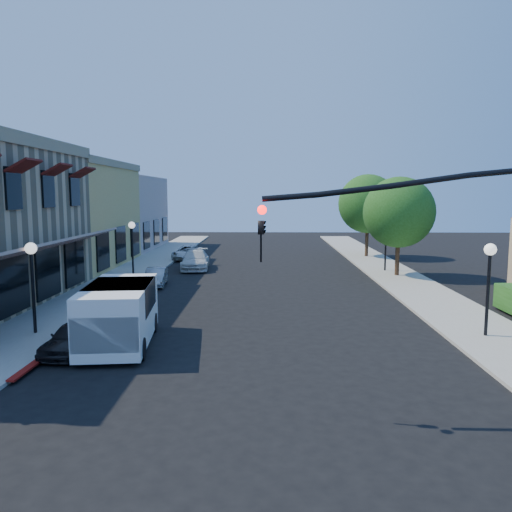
{
  "coord_description": "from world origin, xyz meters",
  "views": [
    {
      "loc": [
        0.31,
        -10.3,
        5.37
      ],
      "look_at": [
        -0.17,
        11.89,
        2.6
      ],
      "focal_mm": 35.0,
      "sensor_mm": 36.0,
      "label": 1
    }
  ],
  "objects_px": {
    "lamppost_right_near": "(489,266)",
    "parked_car_a": "(75,337)",
    "street_tree_b": "(368,204)",
    "lamppost_right_far": "(386,233)",
    "parked_car_c": "(195,260)",
    "parked_car_d": "(188,253)",
    "parked_car_b": "(156,277)",
    "white_van": "(119,311)",
    "lamppost_left_far": "(132,234)",
    "lamppost_left_near": "(32,265)",
    "signal_mast_arm": "(502,249)",
    "street_tree_a": "(399,212)"
  },
  "relations": [
    {
      "from": "lamppost_right_near",
      "to": "parked_car_a",
      "type": "xyz_separation_m",
      "value": [
        -14.7,
        -2.0,
        -2.19
      ]
    },
    {
      "from": "street_tree_b",
      "to": "lamppost_right_far",
      "type": "height_order",
      "value": "street_tree_b"
    },
    {
      "from": "parked_car_c",
      "to": "parked_car_d",
      "type": "bearing_deg",
      "value": 100.33
    },
    {
      "from": "parked_car_a",
      "to": "parked_car_c",
      "type": "height_order",
      "value": "parked_car_c"
    },
    {
      "from": "lamppost_right_far",
      "to": "parked_car_a",
      "type": "relative_size",
      "value": 1.12
    },
    {
      "from": "parked_car_d",
      "to": "parked_car_a",
      "type": "bearing_deg",
      "value": -83.95
    },
    {
      "from": "parked_car_a",
      "to": "parked_car_b",
      "type": "height_order",
      "value": "parked_car_a"
    },
    {
      "from": "white_van",
      "to": "parked_car_d",
      "type": "distance_m",
      "value": 23.54
    },
    {
      "from": "street_tree_b",
      "to": "parked_car_c",
      "type": "relative_size",
      "value": 1.51
    },
    {
      "from": "street_tree_b",
      "to": "white_van",
      "type": "height_order",
      "value": "street_tree_b"
    },
    {
      "from": "parked_car_a",
      "to": "street_tree_b",
      "type": "bearing_deg",
      "value": 67.07
    },
    {
      "from": "lamppost_left_far",
      "to": "parked_car_b",
      "type": "distance_m",
      "value": 4.77
    },
    {
      "from": "lamppost_left_near",
      "to": "street_tree_b",
      "type": "bearing_deg",
      "value": 54.21
    },
    {
      "from": "lamppost_right_far",
      "to": "parked_car_d",
      "type": "relative_size",
      "value": 0.87
    },
    {
      "from": "signal_mast_arm",
      "to": "lamppost_left_far",
      "type": "relative_size",
      "value": 2.24
    },
    {
      "from": "street_tree_a",
      "to": "signal_mast_arm",
      "type": "relative_size",
      "value": 0.81
    },
    {
      "from": "parked_car_d",
      "to": "parked_car_b",
      "type": "bearing_deg",
      "value": -83.95
    },
    {
      "from": "lamppost_right_far",
      "to": "lamppost_left_near",
      "type": "bearing_deg",
      "value": -136.74
    },
    {
      "from": "lamppost_left_far",
      "to": "lamppost_right_near",
      "type": "bearing_deg",
      "value": -39.47
    },
    {
      "from": "parked_car_a",
      "to": "lamppost_right_far",
      "type": "bearing_deg",
      "value": 57.81
    },
    {
      "from": "lamppost_right_far",
      "to": "lamppost_left_far",
      "type": "bearing_deg",
      "value": -173.29
    },
    {
      "from": "signal_mast_arm",
      "to": "parked_car_a",
      "type": "bearing_deg",
      "value": 159.51
    },
    {
      "from": "lamppost_left_far",
      "to": "street_tree_b",
      "type": "bearing_deg",
      "value": 30.03
    },
    {
      "from": "lamppost_left_near",
      "to": "lamppost_left_far",
      "type": "distance_m",
      "value": 14.0
    },
    {
      "from": "lamppost_right_far",
      "to": "parked_car_c",
      "type": "xyz_separation_m",
      "value": [
        -13.3,
        0.98,
        -2.06
      ]
    },
    {
      "from": "street_tree_a",
      "to": "parked_car_c",
      "type": "relative_size",
      "value": 1.4
    },
    {
      "from": "lamppost_right_far",
      "to": "white_van",
      "type": "relative_size",
      "value": 0.69
    },
    {
      "from": "lamppost_left_near",
      "to": "lamppost_right_near",
      "type": "distance_m",
      "value": 17.0
    },
    {
      "from": "street_tree_a",
      "to": "parked_car_b",
      "type": "bearing_deg",
      "value": -166.71
    },
    {
      "from": "signal_mast_arm",
      "to": "lamppost_left_far",
      "type": "distance_m",
      "value": 25.07
    },
    {
      "from": "lamppost_right_far",
      "to": "street_tree_a",
      "type": "bearing_deg",
      "value": -81.47
    },
    {
      "from": "street_tree_a",
      "to": "lamppost_right_near",
      "type": "bearing_deg",
      "value": -91.23
    },
    {
      "from": "lamppost_right_near",
      "to": "signal_mast_arm",
      "type": "bearing_deg",
      "value": -112.12
    },
    {
      "from": "lamppost_left_far",
      "to": "lamppost_right_far",
      "type": "bearing_deg",
      "value": 6.71
    },
    {
      "from": "lamppost_right_near",
      "to": "parked_car_a",
      "type": "bearing_deg",
      "value": -172.25
    },
    {
      "from": "street_tree_a",
      "to": "street_tree_b",
      "type": "bearing_deg",
      "value": 90.0
    },
    {
      "from": "lamppost_left_near",
      "to": "lamppost_right_near",
      "type": "xyz_separation_m",
      "value": [
        17.0,
        0.0,
        0.0
      ]
    },
    {
      "from": "street_tree_b",
      "to": "lamppost_right_far",
      "type": "distance_m",
      "value": 8.21
    },
    {
      "from": "lamppost_right_far",
      "to": "parked_car_d",
      "type": "height_order",
      "value": "lamppost_right_far"
    },
    {
      "from": "white_van",
      "to": "parked_car_a",
      "type": "bearing_deg",
      "value": -148.45
    },
    {
      "from": "lamppost_left_far",
      "to": "parked_car_c",
      "type": "height_order",
      "value": "lamppost_left_far"
    },
    {
      "from": "signal_mast_arm",
      "to": "lamppost_left_near",
      "type": "distance_m",
      "value": 15.82
    },
    {
      "from": "street_tree_b",
      "to": "parked_car_a",
      "type": "height_order",
      "value": "street_tree_b"
    },
    {
      "from": "street_tree_b",
      "to": "lamppost_right_near",
      "type": "xyz_separation_m",
      "value": [
        -0.3,
        -24.0,
        -1.81
      ]
    },
    {
      "from": "street_tree_a",
      "to": "parked_car_c",
      "type": "height_order",
      "value": "street_tree_a"
    },
    {
      "from": "street_tree_a",
      "to": "signal_mast_arm",
      "type": "bearing_deg",
      "value": -98.17
    },
    {
      "from": "lamppost_right_far",
      "to": "white_van",
      "type": "xyz_separation_m",
      "value": [
        -13.4,
        -17.2,
        -1.47
      ]
    },
    {
      "from": "lamppost_right_near",
      "to": "parked_car_a",
      "type": "height_order",
      "value": "lamppost_right_near"
    },
    {
      "from": "parked_car_a",
      "to": "parked_car_b",
      "type": "bearing_deg",
      "value": 97.05
    },
    {
      "from": "street_tree_a",
      "to": "white_van",
      "type": "height_order",
      "value": "street_tree_a"
    }
  ]
}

